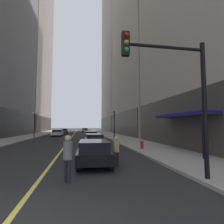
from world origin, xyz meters
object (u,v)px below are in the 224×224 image
object	(u,v)px
car_silver	(85,130)
car_white	(58,133)
car_green	(64,131)
fire_hydrant_right	(142,146)
car_maroon	(91,135)
traffic_light_near_right	(180,85)
car_black	(94,151)
pedestrian_in_tan_trench	(116,149)
street_lamp_left_far	(35,119)
car_red	(94,140)
pedestrian_in_grey_suit	(68,155)
street_lamp_right_mid	(114,118)

from	to	relation	value
car_silver	car_white	bearing A→B (deg)	-106.28
car_green	car_silver	xyz separation A→B (m)	(5.50, 9.78, -0.00)
car_white	fire_hydrant_right	bearing A→B (deg)	-65.85
car_maroon	traffic_light_near_right	xyz separation A→B (m)	(2.27, -19.66, 3.03)
car_black	fire_hydrant_right	bearing A→B (deg)	46.03
pedestrian_in_tan_trench	street_lamp_left_far	world-z (taller)	street_lamp_left_far
traffic_light_near_right	car_white	bearing A→B (deg)	105.11
car_red	pedestrian_in_grey_suit	xyz separation A→B (m)	(-1.80, -10.95, 0.34)
car_maroon	traffic_light_near_right	bearing A→B (deg)	-83.43
street_lamp_right_mid	fire_hydrant_right	distance (m)	10.74
pedestrian_in_tan_trench	pedestrian_in_grey_suit	world-z (taller)	pedestrian_in_grey_suit
car_green	fire_hydrant_right	xyz separation A→B (m)	(9.43, -32.26, -0.32)
car_white	street_lamp_left_far	world-z (taller)	street_lamp_left_far
car_black	street_lamp_left_far	world-z (taller)	street_lamp_left_far
car_green	fire_hydrant_right	world-z (taller)	car_green
pedestrian_in_grey_suit	car_black	bearing A→B (deg)	68.51
pedestrian_in_grey_suit	street_lamp_right_mid	bearing A→B (deg)	73.81
street_lamp_right_mid	fire_hydrant_right	size ratio (longest dim) A/B	5.54
car_maroon	car_white	size ratio (longest dim) A/B	0.90
pedestrian_in_tan_trench	street_lamp_right_mid	size ratio (longest dim) A/B	0.36
car_red	car_silver	xyz separation A→B (m)	(0.05, 38.92, -0.00)
car_red	traffic_light_near_right	bearing A→B (deg)	-78.45
car_white	pedestrian_in_tan_trench	bearing A→B (deg)	-76.94
car_green	car_silver	distance (m)	11.22
car_maroon	fire_hydrant_right	xyz separation A→B (m)	(3.82, -10.94, -0.32)
car_red	fire_hydrant_right	xyz separation A→B (m)	(3.97, -3.13, -0.32)
car_black	street_lamp_right_mid	xyz separation A→B (m)	(4.05, 15.06, 2.54)
car_black	car_white	xyz separation A→B (m)	(-5.26, 26.59, 0.00)
car_red	pedestrian_in_tan_trench	distance (m)	8.75
pedestrian_in_grey_suit	pedestrian_in_tan_trench	bearing A→B (deg)	43.56
car_black	street_lamp_left_far	bearing A→B (deg)	110.97
car_silver	pedestrian_in_tan_trench	size ratio (longest dim) A/B	2.81
car_black	street_lamp_left_far	distance (m)	24.59
car_black	street_lamp_left_far	size ratio (longest dim) A/B	1.06
car_red	pedestrian_in_tan_trench	size ratio (longest dim) A/B	3.03
car_red	car_white	distance (m)	19.64
fire_hydrant_right	pedestrian_in_tan_trench	bearing A→B (deg)	-121.51
car_red	car_white	bearing A→B (deg)	107.30
pedestrian_in_grey_suit	fire_hydrant_right	xyz separation A→B (m)	(5.77, 7.83, -0.66)
car_white	pedestrian_in_grey_suit	xyz separation A→B (m)	(4.04, -29.71, 0.33)
car_white	pedestrian_in_grey_suit	bearing A→B (deg)	-82.26
car_white	street_lamp_left_far	distance (m)	5.72
street_lamp_left_far	street_lamp_right_mid	bearing A→B (deg)	-31.28
car_maroon	car_silver	world-z (taller)	same
traffic_light_near_right	street_lamp_left_far	distance (m)	29.30
car_green	traffic_light_near_right	bearing A→B (deg)	-79.12
traffic_light_near_right	street_lamp_left_far	bearing A→B (deg)	113.64
street_lamp_left_far	car_red	bearing A→B (deg)	-58.11
car_maroon	car_white	xyz separation A→B (m)	(-6.00, 10.94, 0.00)
pedestrian_in_tan_trench	car_red	bearing A→B (deg)	93.51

